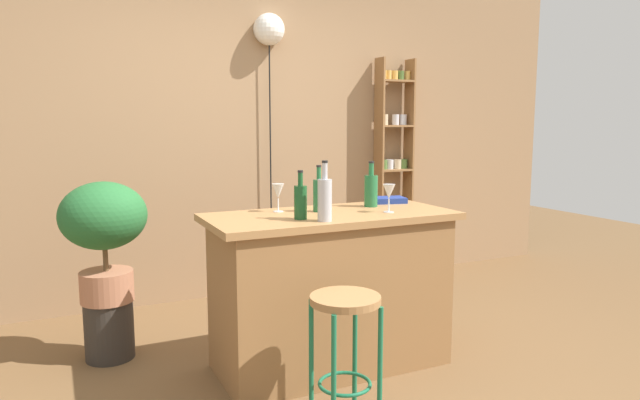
{
  "coord_description": "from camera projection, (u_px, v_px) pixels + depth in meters",
  "views": [
    {
      "loc": [
        -1.43,
        -2.56,
        1.43
      ],
      "look_at": [
        0.05,
        0.55,
        0.96
      ],
      "focal_mm": 31.76,
      "sensor_mm": 36.0,
      "label": 1
    }
  ],
  "objects": [
    {
      "name": "spice_shelf",
      "position": [
        394.0,
        168.0,
        5.17
      ],
      "size": [
        0.34,
        0.16,
        1.99
      ],
      "color": "olive",
      "rests_on": "ground"
    },
    {
      "name": "cookbook",
      "position": [
        388.0,
        200.0,
        3.66
      ],
      "size": [
        0.24,
        0.19,
        0.03
      ],
      "primitive_type": "cube",
      "rotation": [
        0.0,
        0.0,
        -0.23
      ],
      "color": "navy",
      "rests_on": "kitchen_counter"
    },
    {
      "name": "ground",
      "position": [
        355.0,
        385.0,
        3.1
      ],
      "size": [
        12.0,
        12.0,
        0.0
      ],
      "primitive_type": "plane",
      "color": "brown"
    },
    {
      "name": "bottle_soda_blue",
      "position": [
        371.0,
        190.0,
        3.48
      ],
      "size": [
        0.08,
        0.08,
        0.28
      ],
      "color": "#236638",
      "rests_on": "kitchen_counter"
    },
    {
      "name": "bar_stool",
      "position": [
        345.0,
        329.0,
        2.64
      ],
      "size": [
        0.33,
        0.33,
        0.63
      ],
      "color": "#196642",
      "rests_on": "ground"
    },
    {
      "name": "plant_stool",
      "position": [
        109.0,
        329.0,
        3.44
      ],
      "size": [
        0.29,
        0.29,
        0.36
      ],
      "primitive_type": "cylinder",
      "color": "#2D2823",
      "rests_on": "ground"
    },
    {
      "name": "kitchen_counter",
      "position": [
        331.0,
        290.0,
        3.31
      ],
      "size": [
        1.43,
        0.65,
        0.91
      ],
      "color": "olive",
      "rests_on": "ground"
    },
    {
      "name": "back_wall",
      "position": [
        241.0,
        126.0,
        4.65
      ],
      "size": [
        6.4,
        0.1,
        2.8
      ],
      "primitive_type": "cube",
      "color": "#997551",
      "rests_on": "ground"
    },
    {
      "name": "bottle_olive_oil",
      "position": [
        325.0,
        198.0,
        2.97
      ],
      "size": [
        0.08,
        0.08,
        0.32
      ],
      "color": "#B2B2B7",
      "rests_on": "kitchen_counter"
    },
    {
      "name": "wine_glass_left",
      "position": [
        278.0,
        192.0,
        3.28
      ],
      "size": [
        0.07,
        0.07,
        0.16
      ],
      "color": "silver",
      "rests_on": "kitchen_counter"
    },
    {
      "name": "potted_plant",
      "position": [
        104.0,
        227.0,
        3.35
      ],
      "size": [
        0.51,
        0.46,
        0.73
      ],
      "color": "#A86B4C",
      "rests_on": "plant_stool"
    },
    {
      "name": "wine_glass_center",
      "position": [
        389.0,
        192.0,
        3.26
      ],
      "size": [
        0.07,
        0.07,
        0.16
      ],
      "color": "silver",
      "rests_on": "kitchen_counter"
    },
    {
      "name": "bottle_spirits_clear",
      "position": [
        319.0,
        194.0,
        3.28
      ],
      "size": [
        0.07,
        0.07,
        0.27
      ],
      "color": "#236638",
      "rests_on": "kitchen_counter"
    },
    {
      "name": "pendant_globe_light",
      "position": [
        269.0,
        32.0,
        4.54
      ],
      "size": [
        0.25,
        0.25,
        2.3
      ],
      "color": "black",
      "rests_on": "ground"
    },
    {
      "name": "bottle_sauce_amber",
      "position": [
        300.0,
        201.0,
        3.03
      ],
      "size": [
        0.07,
        0.07,
        0.26
      ],
      "color": "#194C23",
      "rests_on": "kitchen_counter"
    }
  ]
}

